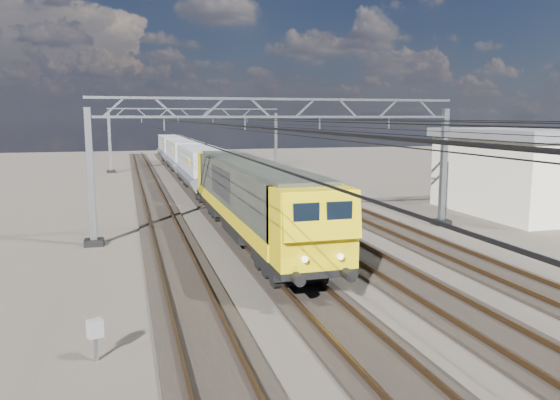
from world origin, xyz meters
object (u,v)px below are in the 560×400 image
object	(u,v)px
catenary_gantry_mid	(283,161)
catenary_gantry_far	(196,137)
hopper_wagon_lead	(202,166)
locomotive	(251,195)
hopper_wagon_mid	(184,155)
hopper_wagon_third	(172,147)
trackside_cabinet	(95,330)

from	to	relation	value
catenary_gantry_mid	catenary_gantry_far	distance (m)	36.00
hopper_wagon_lead	catenary_gantry_mid	bearing A→B (deg)	-83.06
catenary_gantry_mid	locomotive	distance (m)	2.85
hopper_wagon_mid	hopper_wagon_third	size ratio (longest dim) A/B	1.00
trackside_cabinet	hopper_wagon_lead	bearing A→B (deg)	55.57
locomotive	hopper_wagon_mid	xyz separation A→B (m)	(-0.00, 31.90, -0.09)
hopper_wagon_lead	hopper_wagon_third	size ratio (longest dim) A/B	1.00
hopper_wagon_lead	hopper_wagon_mid	distance (m)	14.20
hopper_wagon_third	trackside_cabinet	distance (m)	58.54
locomotive	catenary_gantry_mid	bearing A→B (deg)	32.37
catenary_gantry_far	hopper_wagon_mid	xyz separation A→B (m)	(-2.00, -5.37, -1.67)
catenary_gantry_far	hopper_wagon_third	world-z (taller)	catenary_gantry_far
catenary_gantry_mid	hopper_wagon_third	xyz separation A→B (m)	(-2.00, 44.83, -1.67)
locomotive	catenary_gantry_far	bearing A→B (deg)	86.93
hopper_wagon_lead	hopper_wagon_third	world-z (taller)	same
trackside_cabinet	catenary_gantry_far	bearing A→B (deg)	58.32
hopper_wagon_mid	trackside_cabinet	world-z (taller)	hopper_wagon_mid
hopper_wagon_lead	trackside_cabinet	bearing A→B (deg)	-102.85
locomotive	hopper_wagon_third	size ratio (longest dim) A/B	1.62
catenary_gantry_mid	locomotive	xyz separation A→B (m)	(-2.00, -1.27, -1.58)
catenary_gantry_far	trackside_cabinet	size ratio (longest dim) A/B	18.14
catenary_gantry_mid	locomotive	bearing A→B (deg)	-147.63
hopper_wagon_lead	hopper_wagon_mid	world-z (taller)	same
catenary_gantry_mid	hopper_wagon_third	world-z (taller)	catenary_gantry_mid
hopper_wagon_mid	trackside_cabinet	xyz separation A→B (m)	(-6.78, -43.93, -1.41)
hopper_wagon_mid	hopper_wagon_lead	bearing A→B (deg)	-90.00
locomotive	hopper_wagon_third	distance (m)	46.10
catenary_gantry_far	hopper_wagon_mid	world-z (taller)	catenary_gantry_far
locomotive	trackside_cabinet	size ratio (longest dim) A/B	19.24
locomotive	trackside_cabinet	distance (m)	13.90
catenary_gantry_far	hopper_wagon_third	size ratio (longest dim) A/B	1.53
catenary_gantry_mid	hopper_wagon_lead	size ratio (longest dim) A/B	1.53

